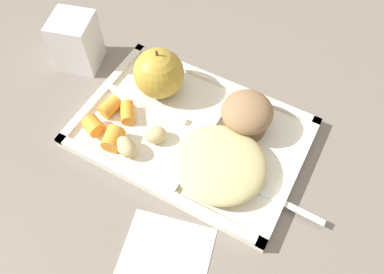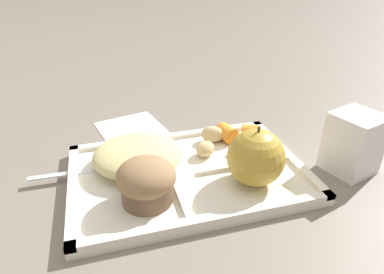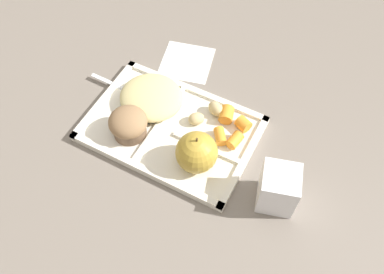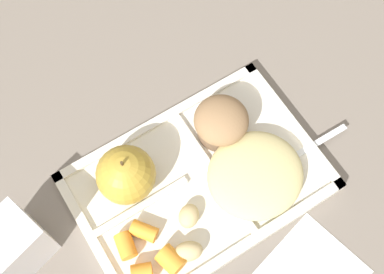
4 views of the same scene
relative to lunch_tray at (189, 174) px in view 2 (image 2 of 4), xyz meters
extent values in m
plane|color=slate|center=(0.00, 0.00, -0.01)|extent=(6.00, 6.00, 0.00)
cube|color=silver|center=(0.00, 0.00, 0.00)|extent=(0.33, 0.22, 0.01)
cube|color=silver|center=(0.00, -0.10, 0.01)|extent=(0.33, 0.01, 0.01)
cube|color=silver|center=(0.00, 0.10, 0.01)|extent=(0.33, 0.01, 0.01)
cube|color=silver|center=(-0.16, 0.00, 0.01)|extent=(0.01, 0.22, 0.01)
cube|color=silver|center=(0.16, 0.00, 0.01)|extent=(0.01, 0.22, 0.01)
cube|color=silver|center=(0.02, 0.00, 0.01)|extent=(0.01, 0.19, 0.01)
cube|color=silver|center=(-0.08, 0.01, 0.01)|extent=(0.14, 0.01, 0.01)
sphere|color=#B79333|center=(-0.08, 0.05, 0.04)|extent=(0.08, 0.08, 0.08)
cylinder|color=#4C381E|center=(-0.08, 0.05, 0.08)|extent=(0.00, 0.00, 0.01)
cylinder|color=brown|center=(0.07, 0.05, 0.02)|extent=(0.06, 0.06, 0.03)
ellipsoid|color=#93704C|center=(0.07, 0.05, 0.04)|extent=(0.07, 0.07, 0.04)
cylinder|color=orange|center=(-0.12, -0.03, 0.01)|extent=(0.03, 0.04, 0.02)
cylinder|color=orange|center=(-0.10, -0.02, 0.01)|extent=(0.04, 0.04, 0.02)
cylinder|color=orange|center=(-0.09, -0.07, 0.02)|extent=(0.03, 0.04, 0.03)
cylinder|color=orange|center=(-0.12, -0.07, 0.02)|extent=(0.03, 0.03, 0.03)
ellipsoid|color=tan|center=(-0.06, -0.07, 0.02)|extent=(0.04, 0.04, 0.03)
ellipsoid|color=tan|center=(-0.04, -0.04, 0.02)|extent=(0.04, 0.04, 0.02)
ellipsoid|color=#D6C684|center=(0.07, -0.04, 0.02)|extent=(0.13, 0.12, 0.04)
sphere|color=brown|center=(0.08, -0.05, 0.02)|extent=(0.03, 0.03, 0.03)
sphere|color=brown|center=(0.08, -0.04, 0.02)|extent=(0.04, 0.04, 0.04)
cube|color=white|center=(0.17, -0.04, 0.01)|extent=(0.11, 0.01, 0.00)
cube|color=white|center=(0.10, -0.04, 0.01)|extent=(0.03, 0.02, 0.00)
cylinder|color=white|center=(0.07, -0.03, 0.01)|extent=(0.02, 0.00, 0.00)
cylinder|color=white|center=(0.07, -0.04, 0.01)|extent=(0.02, 0.00, 0.00)
cylinder|color=white|center=(0.07, -0.05, 0.01)|extent=(0.02, 0.00, 0.00)
cube|color=white|center=(-0.23, 0.04, 0.04)|extent=(0.08, 0.08, 0.09)
cube|color=white|center=(0.06, -0.18, -0.01)|extent=(0.13, 0.13, 0.00)
camera|label=1|loc=(0.15, -0.27, 0.47)|focal=35.49mm
camera|label=2|loc=(0.10, 0.39, 0.28)|focal=31.69mm
camera|label=3|loc=(-0.24, 0.38, 0.67)|focal=38.11mm
camera|label=4|loc=(-0.12, -0.18, 0.67)|focal=48.49mm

